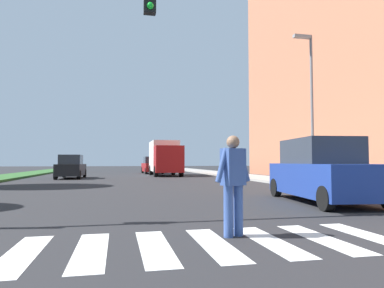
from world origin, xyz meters
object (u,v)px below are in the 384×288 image
Objects in this scene: truck_box_delivery at (165,157)px; street_lamp_right at (310,95)px; sedan_midblock at (71,168)px; pedestrian_performer at (233,180)px; sedan_distant at (152,166)px; suv_crossing at (322,172)px.

street_lamp_right is at bearing -70.55° from truck_box_delivery.
truck_box_delivery reaches higher than sedan_midblock.
sedan_midblock is 8.34m from truck_box_delivery.
pedestrian_performer is 0.27× the size of truck_box_delivery.
street_lamp_right reaches higher than pedestrian_performer.
street_lamp_right is 1.21× the size of truck_box_delivery.
truck_box_delivery is (-5.29, 14.98, -2.96)m from street_lamp_right.
pedestrian_performer is 0.37× the size of sedan_distant.
truck_box_delivery is (0.57, -5.91, 0.82)m from sedan_distant.
truck_box_delivery is at bearing 109.45° from street_lamp_right.
sedan_midblock reaches higher than pedestrian_performer.
sedan_distant is 0.74× the size of truck_box_delivery.
truck_box_delivery reaches higher than suv_crossing.
suv_crossing is at bearing 43.33° from pedestrian_performer.
suv_crossing is (-3.20, -5.86, -3.66)m from street_lamp_right.
sedan_distant is (-2.67, 26.74, -0.12)m from suv_crossing.
sedan_distant is at bearing 105.68° from street_lamp_right.
suv_crossing is 19.77m from sedan_midblock.
suv_crossing is 0.77× the size of truck_box_delivery.
truck_box_delivery reaches higher than sedan_distant.
suv_crossing is 1.05× the size of sedan_distant.
pedestrian_performer is 0.35× the size of suv_crossing.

